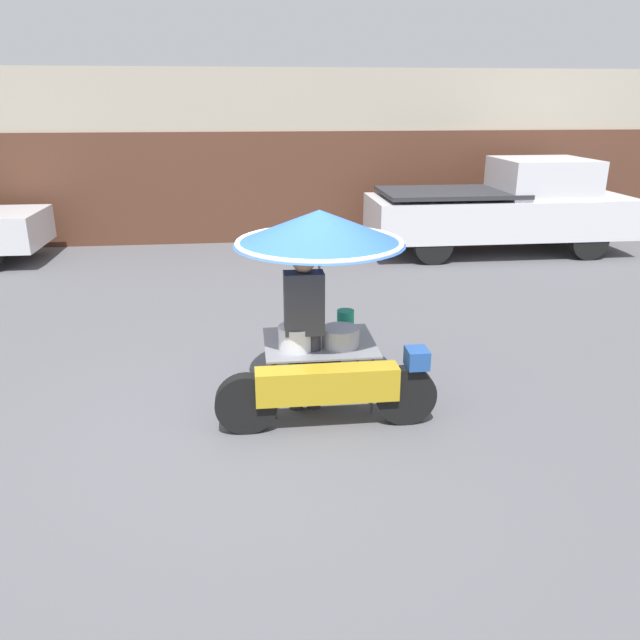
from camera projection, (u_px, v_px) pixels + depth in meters
ground_plane at (277, 420)px, 6.08m from camera, size 36.00×36.00×0.00m
shopfront_building at (254, 155)px, 14.08m from camera, size 28.00×2.06×3.58m
vendor_motorcycle_cart at (321, 264)px, 5.97m from camera, size 2.09×1.66×1.97m
vendor_person at (304, 322)px, 6.02m from camera, size 0.38×0.22×1.64m
pickup_truck at (506, 208)px, 12.47m from camera, size 5.19×1.78×1.86m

